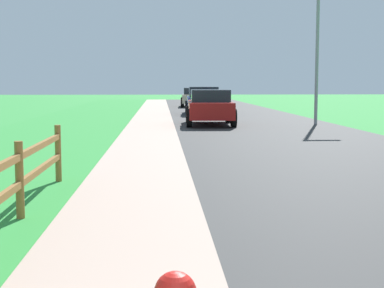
# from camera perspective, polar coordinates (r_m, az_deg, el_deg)

# --- Properties ---
(ground_plane) EXTENTS (120.00, 120.00, 0.00)m
(ground_plane) POSITION_cam_1_polar(r_m,az_deg,el_deg) (26.34, -1.86, 2.18)
(ground_plane) COLOR green
(road_asphalt) EXTENTS (7.00, 66.00, 0.01)m
(road_asphalt) POSITION_cam_1_polar(r_m,az_deg,el_deg) (28.62, 5.08, 2.48)
(road_asphalt) COLOR #323232
(road_asphalt) RESTS_ON ground
(curb_concrete) EXTENTS (6.00, 66.00, 0.01)m
(curb_concrete) POSITION_cam_1_polar(r_m,az_deg,el_deg) (28.43, -8.01, 2.42)
(curb_concrete) COLOR tan
(curb_concrete) RESTS_ON ground
(grass_verge) EXTENTS (5.00, 66.00, 0.00)m
(grass_verge) POSITION_cam_1_polar(r_m,az_deg,el_deg) (28.60, -11.01, 2.39)
(grass_verge) COLOR green
(grass_verge) RESTS_ON ground
(parked_suv_red) EXTENTS (2.13, 4.47, 1.49)m
(parked_suv_red) POSITION_cam_1_polar(r_m,az_deg,el_deg) (24.56, 1.77, 3.72)
(parked_suv_red) COLOR maroon
(parked_suv_red) RESTS_ON ground
(parked_car_blue) EXTENTS (2.16, 5.05, 1.56)m
(parked_car_blue) POSITION_cam_1_polar(r_m,az_deg,el_deg) (33.06, 1.10, 4.35)
(parked_car_blue) COLOR navy
(parked_car_blue) RESTS_ON ground
(parked_car_beige) EXTENTS (2.27, 4.57, 1.40)m
(parked_car_beige) POSITION_cam_1_polar(r_m,az_deg,el_deg) (43.13, 0.31, 4.65)
(parked_car_beige) COLOR #C6B793
(parked_car_beige) RESTS_ON ground
(street_lamp) EXTENTS (1.17, 0.20, 6.15)m
(street_lamp) POSITION_cam_1_polar(r_m,az_deg,el_deg) (25.31, 12.53, 10.20)
(street_lamp) COLOR gray
(street_lamp) RESTS_ON ground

